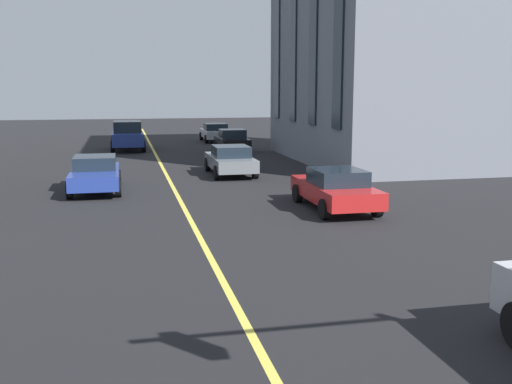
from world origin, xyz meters
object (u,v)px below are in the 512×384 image
(car_red_near, at_px, (336,189))
(car_blue_parked_a, at_px, (128,135))
(car_grey_mid, at_px, (230,160))
(car_silver_far, at_px, (215,132))
(car_blue_parked_b, at_px, (95,173))
(car_black_trailing, at_px, (232,140))

(car_red_near, bearing_deg, car_blue_parked_a, 17.10)
(car_grey_mid, bearing_deg, car_silver_far, -6.49)
(car_blue_parked_a, bearing_deg, car_blue_parked_b, 174.83)
(car_blue_parked_b, height_order, car_grey_mid, same)
(car_black_trailing, bearing_deg, car_blue_parked_b, 149.81)
(car_silver_far, bearing_deg, car_grey_mid, 173.51)
(car_black_trailing, xyz_separation_m, car_red_near, (-19.04, 0.00, 0.00))
(car_silver_far, bearing_deg, car_black_trailing, 180.00)
(car_black_trailing, height_order, car_silver_far, car_black_trailing)
(car_red_near, height_order, car_blue_parked_a, car_blue_parked_a)
(car_grey_mid, relative_size, car_silver_far, 1.00)
(car_blue_parked_a, bearing_deg, car_silver_far, -52.76)
(car_black_trailing, distance_m, car_silver_far, 7.05)
(car_black_trailing, distance_m, car_red_near, 19.04)
(car_red_near, bearing_deg, car_blue_parked_b, 55.69)
(car_grey_mid, distance_m, car_blue_parked_a, 13.30)
(car_black_trailing, xyz_separation_m, car_blue_parked_a, (2.10, 6.50, 0.27))
(car_blue_parked_b, bearing_deg, car_red_near, -124.31)
(car_black_trailing, distance_m, car_grey_mid, 10.60)
(car_black_trailing, relative_size, car_blue_parked_a, 0.83)
(car_blue_parked_b, xyz_separation_m, car_black_trailing, (13.63, -7.93, -0.00))
(car_blue_parked_b, distance_m, car_silver_far, 22.14)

